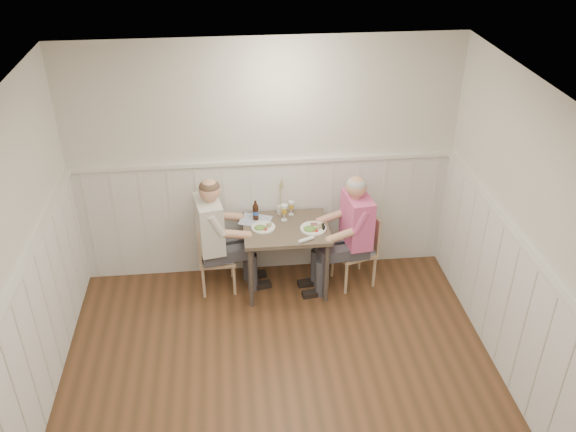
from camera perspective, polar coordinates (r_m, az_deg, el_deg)
The scene contains 16 objects.
ground_plane at distance 5.32m, azimuth -0.10°, elevation -18.66°, with size 4.50×4.50×0.00m, color #4B311C.
room_shell at distance 4.28m, azimuth -0.12°, elevation -5.30°, with size 4.04×4.54×2.60m.
wainscot at distance 5.33m, azimuth -0.88°, elevation -8.20°, with size 4.00×4.49×1.34m.
dining_table at distance 6.30m, azimuth -0.19°, elevation -1.85°, with size 0.87×0.70×0.75m.
chair_right at distance 6.54m, azimuth 6.62°, elevation -2.78°, with size 0.48×0.48×0.83m.
chair_left at distance 6.45m, azimuth -7.13°, elevation -3.56°, with size 0.40×0.40×0.79m.
man_in_pink at distance 6.40m, azimuth 5.99°, elevation -2.39°, with size 0.66×0.45×1.34m.
diner_cream at distance 6.33m, azimuth -6.86°, elevation -2.77°, with size 0.68×0.49×1.36m.
plate_man at distance 6.20m, azimuth 2.32°, elevation -1.10°, with size 0.27×0.27×0.07m.
plate_diner at distance 6.22m, azimuth -2.42°, elevation -1.03°, with size 0.25×0.25×0.06m.
beer_glass_a at distance 6.41m, azimuth 0.30°, elevation 0.95°, with size 0.06×0.06×0.16m.
beer_glass_b at distance 6.31m, azimuth -0.35°, elevation 0.57°, with size 0.07×0.07×0.18m.
beer_bottle at distance 6.33m, azimuth -3.05°, elevation 0.43°, with size 0.06×0.06×0.22m.
rolled_napkin at distance 6.02m, azimuth 1.70°, elevation -2.22°, with size 0.17×0.10×0.04m.
grass_vase at distance 6.39m, azimuth -0.85°, elevation 1.75°, with size 0.05×0.05×0.44m.
gingham_mat at distance 6.37m, azimuth -3.05°, elevation -0.40°, with size 0.38×0.34×0.01m.
Camera 1 is at (-0.35, -3.45, 4.03)m, focal length 38.00 mm.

